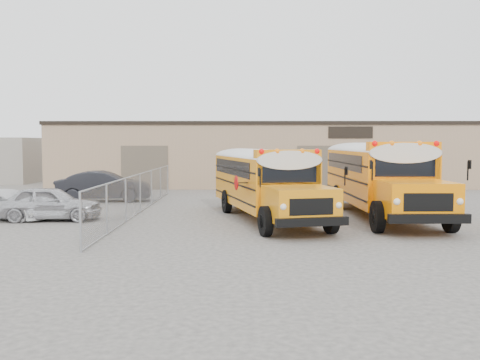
{
  "coord_description": "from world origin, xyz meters",
  "views": [
    {
      "loc": [
        -1.27,
        -21.34,
        3.2
      ],
      "look_at": [
        -1.41,
        1.58,
        1.6
      ],
      "focal_mm": 40.0,
      "sensor_mm": 36.0,
      "label": 1
    }
  ],
  "objects_px": {
    "school_bus_right": "(346,166)",
    "car_dark": "(104,186)",
    "tarp_bundle": "(309,202)",
    "car_white": "(8,204)",
    "car_silver": "(49,203)",
    "school_bus_left": "(233,170)"
  },
  "relations": [
    {
      "from": "school_bus_left",
      "to": "car_white",
      "type": "distance_m",
      "value": 11.27
    },
    {
      "from": "school_bus_left",
      "to": "tarp_bundle",
      "type": "distance_m",
      "value": 7.53
    },
    {
      "from": "school_bus_right",
      "to": "car_dark",
      "type": "xyz_separation_m",
      "value": [
        -13.44,
        -1.31,
        -1.07
      ]
    },
    {
      "from": "tarp_bundle",
      "to": "car_white",
      "type": "relative_size",
      "value": 0.36
    },
    {
      "from": "school_bus_left",
      "to": "car_dark",
      "type": "xyz_separation_m",
      "value": [
        -7.05,
        0.5,
        -0.9
      ]
    },
    {
      "from": "school_bus_right",
      "to": "car_dark",
      "type": "height_order",
      "value": "school_bus_right"
    },
    {
      "from": "school_bus_left",
      "to": "car_white",
      "type": "relative_size",
      "value": 2.48
    },
    {
      "from": "school_bus_left",
      "to": "car_white",
      "type": "xyz_separation_m",
      "value": [
        -9.36,
        -6.18,
        -1.12
      ]
    },
    {
      "from": "school_bus_left",
      "to": "car_silver",
      "type": "bearing_deg",
      "value": -138.01
    },
    {
      "from": "school_bus_right",
      "to": "car_dark",
      "type": "distance_m",
      "value": 13.55
    },
    {
      "from": "school_bus_right",
      "to": "tarp_bundle",
      "type": "bearing_deg",
      "value": -110.12
    },
    {
      "from": "school_bus_left",
      "to": "tarp_bundle",
      "type": "bearing_deg",
      "value": -64.03
    },
    {
      "from": "car_dark",
      "to": "school_bus_left",
      "type": "bearing_deg",
      "value": -99.65
    },
    {
      "from": "tarp_bundle",
      "to": "car_white",
      "type": "xyz_separation_m",
      "value": [
        -12.63,
        0.53,
        -0.17
      ]
    },
    {
      "from": "car_silver",
      "to": "tarp_bundle",
      "type": "bearing_deg",
      "value": -93.18
    },
    {
      "from": "tarp_bundle",
      "to": "car_silver",
      "type": "relative_size",
      "value": 0.37
    },
    {
      "from": "tarp_bundle",
      "to": "car_silver",
      "type": "xyz_separation_m",
      "value": [
        -10.71,
        0.02,
        -0.07
      ]
    },
    {
      "from": "tarp_bundle",
      "to": "school_bus_left",
      "type": "bearing_deg",
      "value": 115.97
    },
    {
      "from": "school_bus_right",
      "to": "car_dark",
      "type": "relative_size",
      "value": 2.24
    },
    {
      "from": "car_silver",
      "to": "car_dark",
      "type": "xyz_separation_m",
      "value": [
        0.39,
        7.19,
        0.11
      ]
    },
    {
      "from": "school_bus_left",
      "to": "school_bus_right",
      "type": "height_order",
      "value": "school_bus_right"
    },
    {
      "from": "tarp_bundle",
      "to": "car_silver",
      "type": "distance_m",
      "value": 10.71
    }
  ]
}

